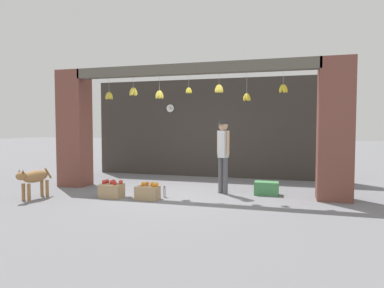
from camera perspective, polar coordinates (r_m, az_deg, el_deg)
The scene contains 12 objects.
ground_plane at distance 7.94m, azimuth -0.82°, elevation -8.36°, with size 60.00×60.00×0.00m, color slate.
shop_back_wall at distance 10.47m, azimuth 3.57°, elevation 2.65°, with size 7.63×0.12×2.99m, color #38332D.
shop_pillar_left at distance 9.45m, azimuth -18.98°, elevation 2.43°, with size 0.70×0.60×2.99m, color brown.
shop_pillar_right at distance 7.80m, azimuth 22.73°, elevation 2.23°, with size 0.70×0.60×2.99m, color brown.
storefront_awning at distance 8.00m, azimuth -0.68°, elevation 12.02°, with size 5.73×0.29×0.88m.
dog at distance 8.13m, azimuth -24.88°, elevation -5.15°, with size 0.33×0.94×0.67m.
shopkeeper at distance 7.94m, azimuth 5.21°, elevation -1.03°, with size 0.31×0.31×1.70m.
fruit_crate_oranges at distance 7.44m, azimuth -7.38°, elevation -7.97°, with size 0.48×0.34×0.37m.
fruit_crate_apples at distance 7.76m, azimuth -13.24°, elevation -7.48°, with size 0.48×0.35×0.38m.
produce_box_green at distance 8.03m, azimuth 12.31°, elevation -7.22°, with size 0.54×0.32×0.30m, color #42844C.
water_bottle at distance 7.63m, azimuth -4.61°, elevation -8.00°, with size 0.07×0.07×0.24m.
wall_clock at distance 10.78m, azimuth -3.64°, elevation 5.95°, with size 0.26×0.03×0.26m.
Camera 1 is at (2.25, -7.45, 1.59)m, focal length 32.00 mm.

